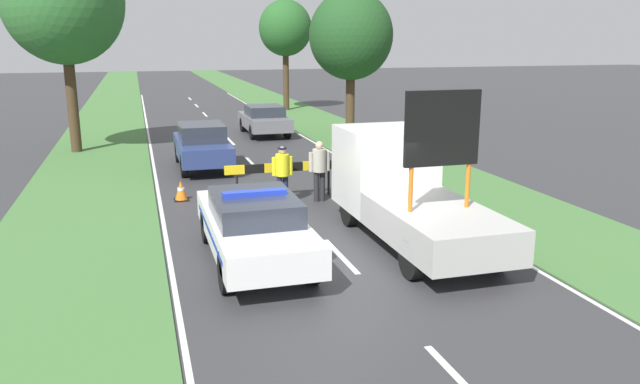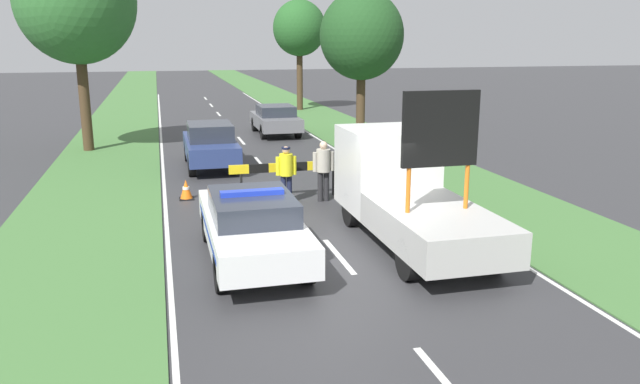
% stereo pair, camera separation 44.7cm
% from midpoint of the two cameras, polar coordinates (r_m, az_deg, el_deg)
% --- Properties ---
extents(ground_plane, '(160.00, 160.00, 0.00)m').
position_cam_midpoint_polar(ground_plane, '(13.19, 2.70, -5.87)').
color(ground_plane, '#333335').
extents(lane_markings, '(7.04, 58.00, 0.01)m').
position_cam_midpoint_polar(lane_markings, '(24.37, -5.50, 3.28)').
color(lane_markings, silver).
rests_on(lane_markings, ground).
extents(grass_verge_left, '(3.78, 120.00, 0.03)m').
position_cam_midpoint_polar(grass_verge_left, '(32.21, -17.54, 5.30)').
color(grass_verge_left, '#427038').
rests_on(grass_verge_left, ground).
extents(grass_verge_right, '(3.78, 120.00, 0.03)m').
position_cam_midpoint_polar(grass_verge_right, '(33.44, 1.58, 6.23)').
color(grass_verge_right, '#427038').
rests_on(grass_verge_right, ground).
extents(police_car, '(1.82, 4.94, 1.52)m').
position_cam_midpoint_polar(police_car, '(12.76, -5.24, -2.99)').
color(police_car, white).
rests_on(police_car, ground).
extents(work_truck, '(2.01, 5.82, 3.49)m').
position_cam_midpoint_polar(work_truck, '(14.27, 8.56, 0.32)').
color(work_truck, white).
rests_on(work_truck, ground).
extents(road_barrier, '(3.36, 0.08, 1.02)m').
position_cam_midpoint_polar(road_barrier, '(17.74, -2.23, 2.13)').
color(road_barrier, black).
rests_on(road_barrier, ground).
extents(police_officer, '(0.58, 0.37, 1.61)m').
position_cam_midpoint_polar(police_officer, '(17.06, -2.36, 2.03)').
color(police_officer, '#191E38').
rests_on(police_officer, ground).
extents(pedestrian_civilian, '(0.61, 0.39, 1.70)m').
position_cam_midpoint_polar(pedestrian_civilian, '(17.34, 1.06, 2.37)').
color(pedestrian_civilian, '#232326').
rests_on(pedestrian_civilian, ground).
extents(traffic_cone_near_police, '(0.49, 0.49, 0.68)m').
position_cam_midpoint_polar(traffic_cone_near_police, '(15.91, -6.70, -1.22)').
color(traffic_cone_near_police, black).
rests_on(traffic_cone_near_police, ground).
extents(traffic_cone_centre_front, '(0.41, 0.41, 0.56)m').
position_cam_midpoint_polar(traffic_cone_centre_front, '(18.05, -11.46, 0.22)').
color(traffic_cone_centre_front, black).
rests_on(traffic_cone_centre_front, ground).
extents(queued_car_hatch_blue, '(1.70, 4.42, 1.58)m').
position_cam_midpoint_polar(queued_car_hatch_blue, '(22.31, -9.44, 4.31)').
color(queued_car_hatch_blue, navy).
rests_on(queued_car_hatch_blue, ground).
extents(queued_car_suv_grey, '(1.84, 4.27, 1.39)m').
position_cam_midpoint_polar(queued_car_suv_grey, '(29.80, -3.66, 6.66)').
color(queued_car_suv_grey, slate).
rests_on(queued_car_suv_grey, ground).
extents(roadside_tree_near_left, '(3.59, 3.59, 6.47)m').
position_cam_midpoint_polar(roadside_tree_near_left, '(27.40, 4.31, 14.04)').
color(roadside_tree_near_left, '#42301E').
rests_on(roadside_tree_near_left, ground).
extents(roadside_tree_near_right, '(3.27, 3.27, 6.80)m').
position_cam_midpoint_polar(roadside_tree_near_right, '(39.94, -1.57, 14.70)').
color(roadside_tree_near_right, '#42301E').
rests_on(roadside_tree_near_right, ground).
extents(roadside_tree_mid_left, '(4.57, 4.57, 8.25)m').
position_cam_midpoint_polar(roadside_tree_mid_left, '(26.73, -20.97, 15.93)').
color(roadside_tree_mid_left, '#42301E').
rests_on(roadside_tree_mid_left, ground).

